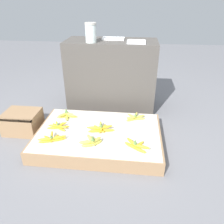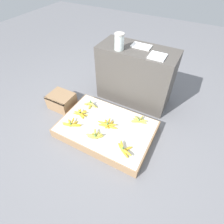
{
  "view_description": "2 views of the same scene",
  "coord_description": "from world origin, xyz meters",
  "px_view_note": "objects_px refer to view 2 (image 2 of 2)",
  "views": [
    {
      "loc": [
        0.33,
        -1.75,
        1.32
      ],
      "look_at": [
        0.12,
        0.13,
        0.28
      ],
      "focal_mm": 35.0,
      "sensor_mm": 36.0,
      "label": 1
    },
    {
      "loc": [
        0.76,
        -1.26,
        1.87
      ],
      "look_at": [
        0.02,
        0.13,
        0.28
      ],
      "focal_mm": 28.0,
      "sensor_mm": 36.0,
      "label": 2
    }
  ],
  "objects_px": {
    "banana_bunch_back_midright": "(139,120)",
    "banana_bunch_middle_left": "(81,113)",
    "banana_bunch_front_midleft": "(95,135)",
    "banana_bunch_middle_midleft": "(108,124)",
    "banana_bunch_front_left": "(72,124)",
    "foam_tray_white": "(141,46)",
    "wooden_crate": "(62,101)",
    "banana_bunch_back_left": "(90,104)",
    "banana_bunch_front_midright": "(124,149)",
    "glass_jar": "(119,42)"
  },
  "relations": [
    {
      "from": "banana_bunch_front_midleft",
      "to": "foam_tray_white",
      "type": "xyz_separation_m",
      "value": [
        0.07,
        1.1,
        0.68
      ]
    },
    {
      "from": "banana_bunch_middle_left",
      "to": "banana_bunch_back_midright",
      "type": "bearing_deg",
      "value": 19.13
    },
    {
      "from": "glass_jar",
      "to": "banana_bunch_front_midright",
      "type": "bearing_deg",
      "value": -59.14
    },
    {
      "from": "banana_bunch_back_left",
      "to": "glass_jar",
      "type": "relative_size",
      "value": 1.1
    },
    {
      "from": "banana_bunch_back_left",
      "to": "foam_tray_white",
      "type": "xyz_separation_m",
      "value": [
        0.43,
        0.67,
        0.68
      ]
    },
    {
      "from": "banana_bunch_front_midleft",
      "to": "banana_bunch_back_midright",
      "type": "bearing_deg",
      "value": 52.74
    },
    {
      "from": "banana_bunch_front_midleft",
      "to": "banana_bunch_middle_midleft",
      "type": "relative_size",
      "value": 0.74
    },
    {
      "from": "banana_bunch_middle_midleft",
      "to": "banana_bunch_back_left",
      "type": "distance_m",
      "value": 0.45
    },
    {
      "from": "banana_bunch_front_midright",
      "to": "banana_bunch_middle_left",
      "type": "xyz_separation_m",
      "value": [
        -0.77,
        0.24,
        -0.01
      ]
    },
    {
      "from": "banana_bunch_front_left",
      "to": "banana_bunch_front_midleft",
      "type": "relative_size",
      "value": 1.22
    },
    {
      "from": "banana_bunch_front_midleft",
      "to": "foam_tray_white",
      "type": "relative_size",
      "value": 0.78
    },
    {
      "from": "banana_bunch_back_midright",
      "to": "banana_bunch_front_left",
      "type": "bearing_deg",
      "value": -147.65
    },
    {
      "from": "banana_bunch_front_midright",
      "to": "banana_bunch_back_left",
      "type": "relative_size",
      "value": 1.01
    },
    {
      "from": "banana_bunch_front_left",
      "to": "banana_bunch_front_midright",
      "type": "relative_size",
      "value": 1.08
    },
    {
      "from": "glass_jar",
      "to": "banana_bunch_front_midleft",
      "type": "bearing_deg",
      "value": -80.62
    },
    {
      "from": "banana_bunch_front_left",
      "to": "banana_bunch_front_midleft",
      "type": "distance_m",
      "value": 0.37
    },
    {
      "from": "banana_bunch_back_left",
      "to": "foam_tray_white",
      "type": "bearing_deg",
      "value": 57.31
    },
    {
      "from": "wooden_crate",
      "to": "banana_bunch_middle_midleft",
      "type": "xyz_separation_m",
      "value": [
        0.87,
        -0.12,
        0.05
      ]
    },
    {
      "from": "banana_bunch_front_midright",
      "to": "banana_bunch_back_midright",
      "type": "bearing_deg",
      "value": 92.57
    },
    {
      "from": "banana_bunch_front_midright",
      "to": "foam_tray_white",
      "type": "xyz_separation_m",
      "value": [
        -0.32,
        1.11,
        0.69
      ]
    },
    {
      "from": "banana_bunch_back_midright",
      "to": "banana_bunch_middle_midleft",
      "type": "bearing_deg",
      "value": -141.15
    },
    {
      "from": "banana_bunch_front_left",
      "to": "foam_tray_white",
      "type": "distance_m",
      "value": 1.36
    },
    {
      "from": "banana_bunch_front_midright",
      "to": "foam_tray_white",
      "type": "height_order",
      "value": "foam_tray_white"
    },
    {
      "from": "banana_bunch_front_left",
      "to": "banana_bunch_back_left",
      "type": "distance_m",
      "value": 0.42
    },
    {
      "from": "foam_tray_white",
      "to": "banana_bunch_front_midright",
      "type": "bearing_deg",
      "value": -74.04
    },
    {
      "from": "banana_bunch_middle_left",
      "to": "banana_bunch_middle_midleft",
      "type": "bearing_deg",
      "value": -0.23
    },
    {
      "from": "banana_bunch_front_left",
      "to": "glass_jar",
      "type": "relative_size",
      "value": 1.21
    },
    {
      "from": "banana_bunch_front_left",
      "to": "foam_tray_white",
      "type": "bearing_deg",
      "value": 67.72
    },
    {
      "from": "banana_bunch_back_left",
      "to": "banana_bunch_front_left",
      "type": "bearing_deg",
      "value": -92.15
    },
    {
      "from": "banana_bunch_back_midright",
      "to": "banana_bunch_middle_left",
      "type": "bearing_deg",
      "value": -160.87
    },
    {
      "from": "wooden_crate",
      "to": "banana_bunch_back_left",
      "type": "distance_m",
      "value": 0.48
    },
    {
      "from": "banana_bunch_front_midleft",
      "to": "wooden_crate",
      "type": "bearing_deg",
      "value": 157.33
    },
    {
      "from": "banana_bunch_middle_midleft",
      "to": "glass_jar",
      "type": "xyz_separation_m",
      "value": [
        -0.19,
        0.67,
        0.78
      ]
    },
    {
      "from": "banana_bunch_back_midright",
      "to": "glass_jar",
      "type": "height_order",
      "value": "glass_jar"
    },
    {
      "from": "banana_bunch_back_left",
      "to": "banana_bunch_middle_midleft",
      "type": "bearing_deg",
      "value": -27.51
    },
    {
      "from": "banana_bunch_front_midleft",
      "to": "glass_jar",
      "type": "distance_m",
      "value": 1.19
    },
    {
      "from": "banana_bunch_front_midright",
      "to": "banana_bunch_back_midright",
      "type": "height_order",
      "value": "banana_bunch_front_midright"
    },
    {
      "from": "wooden_crate",
      "to": "banana_bunch_middle_left",
      "type": "relative_size",
      "value": 1.68
    },
    {
      "from": "banana_bunch_front_midleft",
      "to": "banana_bunch_back_left",
      "type": "height_order",
      "value": "banana_bunch_front_midleft"
    },
    {
      "from": "banana_bunch_front_left",
      "to": "banana_bunch_front_midright",
      "type": "xyz_separation_m",
      "value": [
        0.76,
        -0.03,
        0.01
      ]
    },
    {
      "from": "banana_bunch_middle_left",
      "to": "banana_bunch_back_left",
      "type": "bearing_deg",
      "value": 83.7
    },
    {
      "from": "banana_bunch_back_left",
      "to": "foam_tray_white",
      "type": "height_order",
      "value": "foam_tray_white"
    },
    {
      "from": "banana_bunch_back_left",
      "to": "glass_jar",
      "type": "distance_m",
      "value": 0.93
    },
    {
      "from": "banana_bunch_middle_midleft",
      "to": "banana_bunch_back_left",
      "type": "relative_size",
      "value": 1.22
    },
    {
      "from": "banana_bunch_front_left",
      "to": "banana_bunch_back_left",
      "type": "xyz_separation_m",
      "value": [
        0.02,
        0.42,
        0.01
      ]
    },
    {
      "from": "wooden_crate",
      "to": "banana_bunch_back_left",
      "type": "height_order",
      "value": "banana_bunch_back_left"
    },
    {
      "from": "banana_bunch_front_left",
      "to": "foam_tray_white",
      "type": "relative_size",
      "value": 0.95
    },
    {
      "from": "wooden_crate",
      "to": "banana_bunch_back_left",
      "type": "xyz_separation_m",
      "value": [
        0.46,
        0.09,
        0.05
      ]
    },
    {
      "from": "banana_bunch_front_midleft",
      "to": "banana_bunch_back_midright",
      "type": "height_order",
      "value": "banana_bunch_front_midleft"
    },
    {
      "from": "banana_bunch_back_left",
      "to": "banana_bunch_back_midright",
      "type": "height_order",
      "value": "banana_bunch_back_left"
    }
  ]
}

